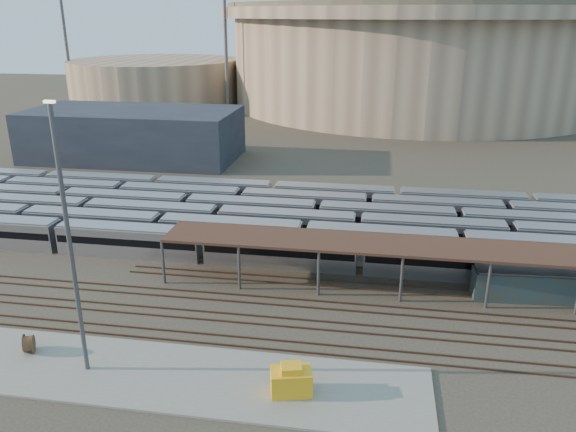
% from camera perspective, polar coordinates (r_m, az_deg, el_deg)
% --- Properties ---
extents(ground, '(420.00, 420.00, 0.00)m').
position_cam_1_polar(ground, '(60.82, -5.74, -7.87)').
color(ground, '#383026').
rests_on(ground, ground).
extents(apron, '(50.00, 9.00, 0.20)m').
position_cam_1_polar(apron, '(50.34, -15.99, -14.95)').
color(apron, gray).
rests_on(apron, ground).
extents(subway_trains, '(125.06, 23.90, 3.60)m').
position_cam_1_polar(subway_trains, '(76.72, -2.86, -0.29)').
color(subway_trains, '#B4B3B8').
rests_on(subway_trains, ground).
extents(inspection_shed, '(60.30, 6.00, 5.30)m').
position_cam_1_polar(inspection_shed, '(60.93, 15.57, -3.31)').
color(inspection_shed, '#4E4E53').
rests_on(inspection_shed, ground).
extents(empty_tracks, '(170.00, 9.62, 0.18)m').
position_cam_1_polar(empty_tracks, '(56.57, -7.05, -10.10)').
color(empty_tracks, '#4C3323').
rests_on(empty_tracks, ground).
extents(stadium, '(124.00, 124.00, 32.50)m').
position_cam_1_polar(stadium, '(192.49, 12.92, 15.90)').
color(stadium, tan).
rests_on(stadium, ground).
extents(secondary_arena, '(56.00, 56.00, 14.00)m').
position_cam_1_polar(secondary_arena, '(197.72, -13.25, 13.20)').
color(secondary_arena, tan).
rests_on(secondary_arena, ground).
extents(service_building, '(42.00, 20.00, 10.00)m').
position_cam_1_polar(service_building, '(120.09, -15.42, 8.02)').
color(service_building, '#1E232D').
rests_on(service_building, ground).
extents(floodlight_0, '(4.00, 1.00, 38.40)m').
position_cam_1_polar(floodlight_0, '(168.07, -6.35, 17.17)').
color(floodlight_0, '#4E4E53').
rests_on(floodlight_0, ground).
extents(floodlight_1, '(4.00, 1.00, 38.40)m').
position_cam_1_polar(floodlight_1, '(198.80, -21.66, 16.37)').
color(floodlight_1, '#4E4E53').
rests_on(floodlight_1, ground).
extents(floodlight_3, '(4.00, 1.00, 38.40)m').
position_cam_1_polar(floodlight_3, '(213.42, 2.85, 17.81)').
color(floodlight_3, '#4E4E53').
rests_on(floodlight_3, ground).
extents(teal_boxcar, '(13.48, 3.45, 3.11)m').
position_cam_1_polar(teal_boxcar, '(64.24, 24.13, -6.51)').
color(teal_boxcar, '#1A3843').
rests_on(teal_boxcar, ground).
extents(cable_reel_east, '(1.51, 1.86, 1.63)m').
position_cam_1_polar(cable_reel_east, '(55.22, -24.84, -11.68)').
color(cable_reel_east, brown).
rests_on(cable_reel_east, apron).
extents(yard_light_pole, '(0.80, 0.36, 22.27)m').
position_cam_1_polar(yard_light_pole, '(46.41, -21.28, -2.77)').
color(yard_light_pole, '#4E4E53').
rests_on(yard_light_pole, apron).
extents(yellow_equipment, '(3.58, 2.71, 1.99)m').
position_cam_1_polar(yellow_equipment, '(45.59, 0.33, -16.46)').
color(yellow_equipment, '#EFA716').
rests_on(yellow_equipment, apron).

